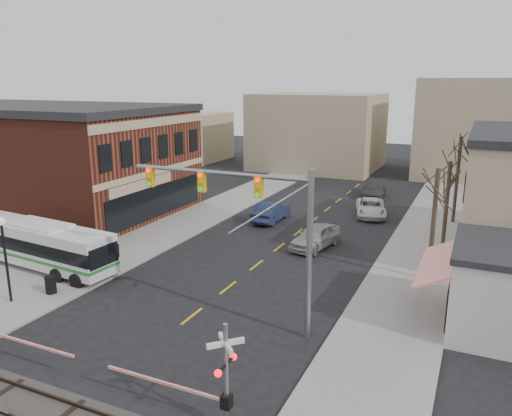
% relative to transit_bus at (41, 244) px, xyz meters
% --- Properties ---
extents(ground, '(160.00, 160.00, 0.00)m').
position_rel_transit_bus_xyz_m(ground, '(12.25, -3.79, -1.64)').
color(ground, black).
rests_on(ground, ground).
extents(sidewalk_west, '(5.00, 60.00, 0.12)m').
position_rel_transit_bus_xyz_m(sidewalk_west, '(2.75, 16.21, -1.58)').
color(sidewalk_west, gray).
rests_on(sidewalk_west, ground).
extents(sidewalk_east, '(5.00, 60.00, 0.12)m').
position_rel_transit_bus_xyz_m(sidewalk_east, '(21.75, 16.21, -1.58)').
color(sidewalk_east, gray).
rests_on(sidewalk_east, ground).
extents(brick_building, '(30.40, 15.40, 9.60)m').
position_rel_transit_bus_xyz_m(brick_building, '(-14.74, 12.21, 3.17)').
color(brick_building, maroon).
rests_on(brick_building, ground).
extents(tree_east_a, '(0.28, 0.28, 6.75)m').
position_rel_transit_bus_xyz_m(tree_east_a, '(22.75, 8.21, 1.86)').
color(tree_east_a, '#382B21').
rests_on(tree_east_a, sidewalk_east).
extents(tree_east_b, '(0.28, 0.28, 6.30)m').
position_rel_transit_bus_xyz_m(tree_east_b, '(23.05, 14.21, 1.63)').
color(tree_east_b, '#382B21').
rests_on(tree_east_b, sidewalk_east).
extents(tree_east_c, '(0.28, 0.28, 7.20)m').
position_rel_transit_bus_xyz_m(tree_east_c, '(23.25, 22.21, 2.08)').
color(tree_east_c, '#382B21').
rests_on(tree_east_c, sidewalk_east).
extents(transit_bus, '(11.32, 3.41, 2.87)m').
position_rel_transit_bus_xyz_m(transit_bus, '(0.00, 0.00, 0.00)').
color(transit_bus, silver).
rests_on(transit_bus, ground).
extents(traffic_signal_mast, '(9.41, 0.30, 8.00)m').
position_rel_transit_bus_xyz_m(traffic_signal_mast, '(15.67, -1.35, 4.07)').
color(traffic_signal_mast, gray).
rests_on(traffic_signal_mast, ground).
extents(rr_crossing_east, '(5.60, 1.36, 4.00)m').
position_rel_transit_bus_xyz_m(rr_crossing_east, '(17.44, -8.59, 0.33)').
color(rr_crossing_east, gray).
rests_on(rr_crossing_east, ground).
extents(street_lamp, '(0.44, 0.44, 4.71)m').
position_rel_transit_bus_xyz_m(street_lamp, '(2.49, -4.50, 1.81)').
color(street_lamp, black).
rests_on(street_lamp, sidewalk_west).
extents(trash_bin, '(0.60, 0.60, 0.99)m').
position_rel_transit_bus_xyz_m(trash_bin, '(3.66, -2.81, -1.02)').
color(trash_bin, black).
rests_on(trash_bin, sidewalk_west).
extents(car_a, '(2.90, 5.21, 1.68)m').
position_rel_transit_bus_xyz_m(car_a, '(14.62, 11.24, -0.80)').
color(car_a, '#A3A3A7').
rests_on(car_a, ground).
extents(car_b, '(1.76, 5.02, 1.65)m').
position_rel_transit_bus_xyz_m(car_b, '(8.99, 16.44, -0.81)').
color(car_b, '#1B2445').
rests_on(car_b, ground).
extents(car_c, '(3.74, 5.81, 1.49)m').
position_rel_transit_bus_xyz_m(car_c, '(16.41, 21.64, -0.89)').
color(car_c, silver).
rests_on(car_c, ground).
extents(car_d, '(2.88, 5.76, 1.61)m').
position_rel_transit_bus_xyz_m(car_d, '(15.18, 29.04, -0.83)').
color(car_d, '#3A3A3E').
rests_on(car_d, ground).
extents(pedestrian_near, '(0.40, 0.61, 1.67)m').
position_rel_transit_bus_xyz_m(pedestrian_near, '(3.14, -0.96, -0.68)').
color(pedestrian_near, '#554844').
rests_on(pedestrian_near, sidewalk_west).
extents(pedestrian_far, '(1.02, 0.94, 1.69)m').
position_rel_transit_bus_xyz_m(pedestrian_far, '(1.03, 3.33, -0.67)').
color(pedestrian_far, '#373F61').
rests_on(pedestrian_far, sidewalk_west).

